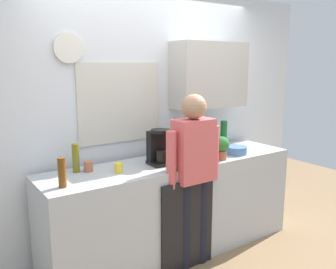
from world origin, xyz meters
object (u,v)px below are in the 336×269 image
object	(u,v)px
bottle_dark_sauce	(179,146)
cup_blue_mug	(215,149)
bottle_red_vinegar	(205,149)
person_at_sink	(193,167)
cup_yellow_cup	(118,168)
potted_plant	(222,146)
storage_canister	(192,148)
bottle_olive_oil	(76,158)
dish_soap	(216,142)
mixing_bowl	(236,150)
bottle_clear_soda	(168,142)
coffee_maker	(159,149)
bottle_green_wine	(224,134)
cup_terracotta_mug	(88,166)
bottle_amber_beer	(62,173)

from	to	relation	value
bottle_dark_sauce	cup_blue_mug	world-z (taller)	bottle_dark_sauce
bottle_red_vinegar	person_at_sink	distance (m)	0.34
cup_yellow_cup	potted_plant	xyz separation A→B (m)	(1.01, -0.19, 0.09)
bottle_dark_sauce	potted_plant	bearing A→B (deg)	-58.46
bottle_red_vinegar	storage_canister	xyz separation A→B (m)	(-0.02, 0.18, -0.03)
cup_yellow_cup	storage_canister	xyz separation A→B (m)	(0.86, 0.09, 0.04)
bottle_olive_oil	dish_soap	world-z (taller)	bottle_olive_oil
cup_blue_mug	mixing_bowl	size ratio (longest dim) A/B	0.45
bottle_clear_soda	person_at_sink	size ratio (longest dim) A/B	0.17
coffee_maker	bottle_green_wine	size ratio (longest dim) A/B	1.10
cup_terracotta_mug	potted_plant	bearing A→B (deg)	-16.49
bottle_green_wine	mixing_bowl	size ratio (longest dim) A/B	1.36
cup_terracotta_mug	potted_plant	xyz separation A→B (m)	(1.22, -0.36, 0.09)
bottle_red_vinegar	mixing_bowl	distance (m)	0.42
bottle_olive_oil	storage_canister	bearing A→B (deg)	-6.32
cup_blue_mug	potted_plant	bearing A→B (deg)	-118.52
person_at_sink	cup_blue_mug	bearing A→B (deg)	37.76
cup_terracotta_mug	person_at_sink	distance (m)	0.92
coffee_maker	person_at_sink	size ratio (longest dim) A/B	0.21
bottle_red_vinegar	dish_soap	world-z (taller)	bottle_red_vinegar
potted_plant	mixing_bowl	bearing A→B (deg)	16.36
bottle_amber_beer	cup_blue_mug	xyz separation A→B (m)	(1.66, 0.14, -0.06)
bottle_green_wine	bottle_red_vinegar	bearing A→B (deg)	-151.04
bottle_olive_oil	mixing_bowl	distance (m)	1.63
bottle_green_wine	bottle_red_vinegar	distance (m)	0.58
bottle_clear_soda	person_at_sink	xyz separation A→B (m)	(-0.06, -0.49, -0.13)
person_at_sink	coffee_maker	bearing A→B (deg)	128.88
person_at_sink	storage_canister	bearing A→B (deg)	62.23
cup_yellow_cup	dish_soap	size ratio (longest dim) A/B	0.47
bottle_red_vinegar	person_at_sink	world-z (taller)	person_at_sink
bottle_dark_sauce	mixing_bowl	size ratio (longest dim) A/B	0.82
bottle_red_vinegar	dish_soap	distance (m)	0.48
bottle_green_wine	cup_yellow_cup	bearing A→B (deg)	-172.36
bottle_amber_beer	dish_soap	bearing A→B (deg)	8.93
bottle_green_wine	person_at_sink	xyz separation A→B (m)	(-0.78, -0.45, -0.14)
bottle_olive_oil	storage_canister	distance (m)	1.17
cup_terracotta_mug	bottle_amber_beer	bearing A→B (deg)	-138.97
bottle_dark_sauce	cup_yellow_cup	xyz separation A→B (m)	(-0.78, -0.19, -0.05)
bottle_green_wine	bottle_dark_sauce	size ratio (longest dim) A/B	1.67
bottle_amber_beer	cup_terracotta_mug	xyz separation A→B (m)	(0.32, 0.28, -0.07)
bottle_olive_oil	cup_terracotta_mug	size ratio (longest dim) A/B	2.72
bottle_amber_beer	bottle_red_vinegar	size ratio (longest dim) A/B	1.05
bottle_red_vinegar	bottle_dark_sauce	bearing A→B (deg)	109.20
person_at_sink	bottle_amber_beer	bearing A→B (deg)	-179.97
bottle_clear_soda	cup_terracotta_mug	world-z (taller)	bottle_clear_soda
storage_canister	bottle_green_wine	bearing A→B (deg)	10.72
bottle_olive_oil	bottle_dark_sauce	size ratio (longest dim) A/B	1.39
cup_terracotta_mug	coffee_maker	bearing A→B (deg)	-12.61
coffee_maker	bottle_red_vinegar	size ratio (longest dim) A/B	1.50
coffee_maker	dish_soap	size ratio (longest dim) A/B	1.83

